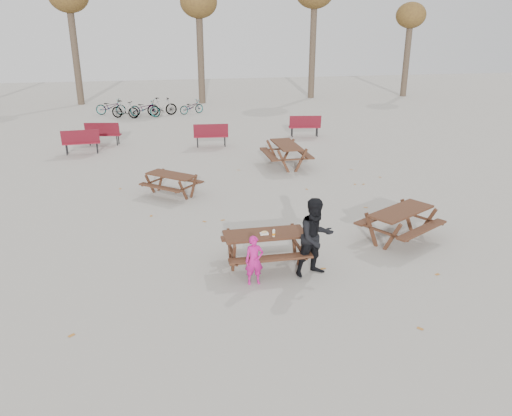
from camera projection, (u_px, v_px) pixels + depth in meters
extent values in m
plane|color=gray|center=(265.00, 265.00, 11.22)|extent=(80.00, 80.00, 0.00)
cube|color=#351D13|center=(265.00, 234.00, 10.96)|extent=(1.80, 0.70, 0.05)
cube|color=#351D13|center=(271.00, 258.00, 10.51)|extent=(1.80, 0.25, 0.05)
cube|color=#351D13|center=(259.00, 236.00, 11.61)|extent=(1.80, 0.25, 0.05)
cylinder|color=#351D13|center=(234.00, 259.00, 10.68)|extent=(0.08, 0.08, 0.73)
cylinder|color=#351D13|center=(230.00, 247.00, 11.23)|extent=(0.08, 0.08, 0.73)
cylinder|color=#351D13|center=(301.00, 253.00, 10.95)|extent=(0.08, 0.08, 0.73)
cylinder|color=#351D13|center=(294.00, 242.00, 11.50)|extent=(0.08, 0.08, 0.73)
cube|color=white|center=(264.00, 234.00, 10.88)|extent=(0.18, 0.11, 0.03)
ellipsoid|color=tan|center=(264.00, 232.00, 10.86)|extent=(0.14, 0.06, 0.05)
cylinder|color=silver|center=(274.00, 233.00, 10.75)|extent=(0.06, 0.06, 0.15)
cylinder|color=orange|center=(274.00, 234.00, 10.75)|extent=(0.07, 0.07, 0.05)
cylinder|color=white|center=(274.00, 230.00, 10.72)|extent=(0.03, 0.03, 0.02)
imported|color=#BE177A|center=(254.00, 260.00, 10.24)|extent=(0.39, 0.26, 1.06)
imported|color=black|center=(316.00, 237.00, 10.51)|extent=(0.98, 0.85, 1.73)
imported|color=black|center=(111.00, 107.00, 29.39)|extent=(1.86, 0.98, 0.93)
imported|color=black|center=(125.00, 109.00, 28.32)|extent=(1.71, 1.13, 1.00)
imported|color=black|center=(145.00, 108.00, 28.75)|extent=(1.96, 1.27, 0.97)
imported|color=black|center=(162.00, 106.00, 29.17)|extent=(1.80, 0.76, 1.05)
imported|color=black|center=(191.00, 107.00, 29.77)|extent=(1.64, 1.14, 0.82)
cylinder|color=#382B21|center=(76.00, 55.00, 32.26)|extent=(0.44, 0.44, 6.30)
cylinder|color=#382B21|center=(201.00, 57.00, 32.88)|extent=(0.44, 0.44, 5.95)
ellipsoid|color=brown|center=(199.00, 2.00, 31.70)|extent=(2.38, 2.38, 2.02)
cylinder|color=#382B21|center=(313.00, 50.00, 35.16)|extent=(0.44, 0.44, 6.65)
cylinder|color=#382B21|center=(406.00, 59.00, 36.23)|extent=(0.44, 0.44, 5.25)
ellipsoid|color=brown|center=(411.00, 15.00, 35.19)|extent=(2.10, 2.10, 1.79)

